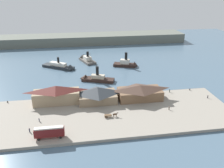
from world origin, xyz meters
TOP-DOWN VIEW (x-y plane):
  - ground_plane at (0.00, 0.00)m, footprint 320.00×320.00m
  - quay_promenade at (0.00, -22.00)m, footprint 110.00×36.00m
  - seawall_edge at (0.00, -3.60)m, footprint 110.00×0.80m
  - ferry_shed_west_terminal at (-21.18, -8.71)m, footprint 21.23×8.05m
  - ferry_shed_east_terminal at (-2.40, -10.18)m, footprint 17.62×11.15m
  - ferry_shed_central_terminal at (17.78, -10.48)m, footprint 20.95×10.63m
  - street_tram at (-22.26, -35.85)m, footprint 10.62×2.54m
  - horse_cart at (1.48, -25.08)m, footprint 5.85×1.41m
  - pedestrian_near_cart at (-30.08, -31.01)m, footprint 0.44×0.44m
  - pedestrian_standing_center at (34.64, -6.03)m, footprint 0.43×0.43m
  - pedestrian_at_waters_edge at (27.71, -23.05)m, footprint 0.42×0.42m
  - pedestrian_walking_east at (50.43, -15.09)m, footprint 0.39×0.39m
  - pedestrian_near_east_shed at (-27.42, -24.00)m, footprint 0.39×0.39m
  - mooring_post_center_west at (30.89, -5.24)m, footprint 0.44×0.44m
  - mooring_post_center_east at (45.92, -5.37)m, footprint 0.44×0.44m
  - mooring_post_east at (-43.96, -5.10)m, footprint 0.44×0.44m
  - ferry_near_quay at (-1.65, 17.82)m, footprint 20.70×11.67m
  - ferry_departing_north at (-4.25, 55.88)m, footprint 12.13×18.36m
  - ferry_moored_east at (-20.92, 42.30)m, footprint 23.29×17.53m
  - ferry_approaching_east at (22.82, 39.72)m, footprint 17.32×10.69m
  - far_headland at (0.00, 110.00)m, footprint 180.00×24.00m

SIDE VIEW (x-z plane):
  - ground_plane at x=0.00m, z-range 0.00..0.00m
  - seawall_edge at x=0.00m, z-range 0.00..1.00m
  - quay_promenade at x=0.00m, z-range 0.00..1.20m
  - ferry_moored_east at x=-20.92m, z-range -3.27..5.83m
  - ferry_departing_north at x=-4.25m, z-range -3.68..6.38m
  - ferry_near_quay at x=-1.65m, z-range -3.73..6.57m
  - mooring_post_center_west at x=30.89m, z-range 1.20..2.10m
  - mooring_post_center_east at x=45.92m, z-range 1.20..2.10m
  - mooring_post_east at x=-43.96m, z-range 1.20..2.10m
  - ferry_approaching_east at x=22.82m, z-range -3.94..7.37m
  - pedestrian_walking_east at x=50.43m, z-range 1.13..2.71m
  - pedestrian_near_east_shed at x=-27.42m, z-range 1.13..2.72m
  - pedestrian_at_waters_edge at x=27.71m, z-range 1.12..2.84m
  - pedestrian_standing_center at x=34.64m, z-range 1.12..2.88m
  - pedestrian_near_cart at x=-30.08m, z-range 1.12..2.89m
  - horse_cart at x=1.48m, z-range 1.19..3.06m
  - street_tram at x=-22.26m, z-range 1.56..6.00m
  - far_headland at x=0.00m, z-range 0.00..8.00m
  - ferry_shed_central_terminal at x=17.78m, z-range 1.25..8.14m
  - ferry_shed_east_terminal at x=-2.40m, z-range 1.26..8.41m
  - ferry_shed_west_terminal at x=-21.18m, z-range 1.26..9.78m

